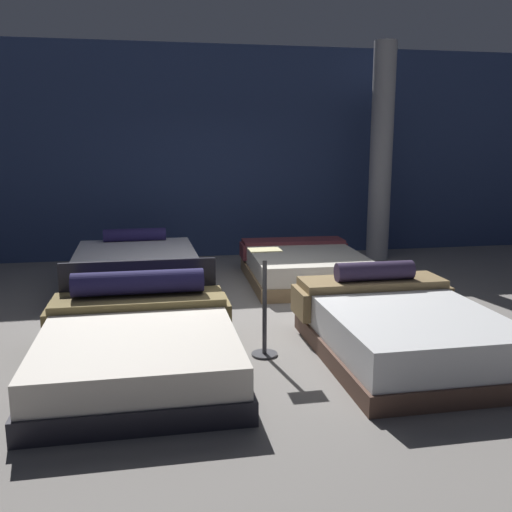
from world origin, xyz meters
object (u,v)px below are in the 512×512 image
Objects in this scene: bed_0 at (139,344)px; price_sign at (265,315)px; support_pillar at (381,153)px; bed_2 at (136,271)px; bed_1 at (401,329)px; bed_3 at (304,266)px.

bed_0 is 2.13× the size of price_sign.
support_pillar reaches higher than bed_0.
bed_2 is at bearing -160.68° from support_pillar.
bed_1 is at bearing -2.25° from bed_0.
support_pillar is at bearing 47.04° from bed_0.
bed_3 is 2.10× the size of price_sign.
bed_3 is (2.23, 2.81, -0.02)m from bed_0.
price_sign is (1.12, 0.16, 0.14)m from bed_0.
bed_0 is 1.00× the size of bed_2.
bed_1 is 2.11× the size of price_sign.
support_pillar is at bearing 41.46° from bed_3.
support_pillar reaches higher than bed_3.
price_sign is (-1.11, -2.66, 0.16)m from bed_3.
bed_3 is at bearing 91.84° from bed_1.
price_sign is at bearing 7.98° from bed_0.
price_sign is at bearing -110.58° from bed_3.
support_pillar is at bearing 55.44° from price_sign.
price_sign is 0.28× the size of support_pillar.
support_pillar reaches higher than price_sign.
price_sign is (1.20, -2.62, 0.12)m from bed_2.
bed_1 is at bearing -51.34° from bed_2.
bed_2 is at bearing 114.55° from price_sign.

